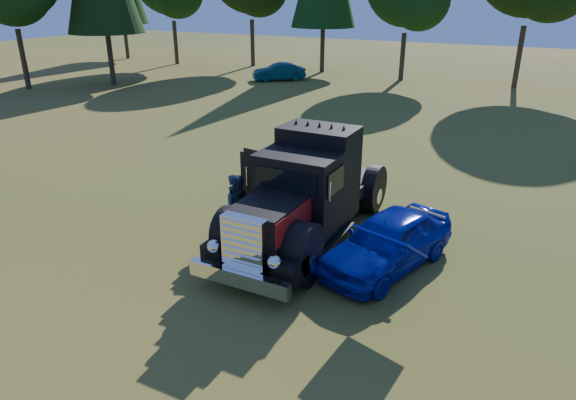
% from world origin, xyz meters
% --- Properties ---
extents(ground, '(120.00, 120.00, 0.00)m').
position_xyz_m(ground, '(0.00, 0.00, 0.00)').
color(ground, '#345017').
rests_on(ground, ground).
extents(diamond_t_truck, '(3.37, 7.16, 3.00)m').
position_xyz_m(diamond_t_truck, '(1.13, 1.81, 1.28)').
color(diamond_t_truck, black).
rests_on(diamond_t_truck, ground).
extents(hotrod_coupe, '(2.75, 4.46, 1.89)m').
position_xyz_m(hotrod_coupe, '(3.60, 1.42, 0.70)').
color(hotrod_coupe, '#0F07AA').
rests_on(hotrod_coupe, ground).
extents(spectator_near, '(0.47, 0.65, 1.66)m').
position_xyz_m(spectator_near, '(-0.88, 1.53, 0.83)').
color(spectator_near, '#20314A').
rests_on(spectator_near, ground).
extents(spectator_far, '(1.13, 1.12, 1.84)m').
position_xyz_m(spectator_far, '(-0.46, 1.11, 0.92)').
color(spectator_far, '#1F2249').
rests_on(spectator_far, ground).
extents(distant_teal_car, '(3.87, 3.52, 1.28)m').
position_xyz_m(distant_teal_car, '(-12.14, 25.05, 0.64)').
color(distant_teal_car, '#0A2D3C').
rests_on(distant_teal_car, ground).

